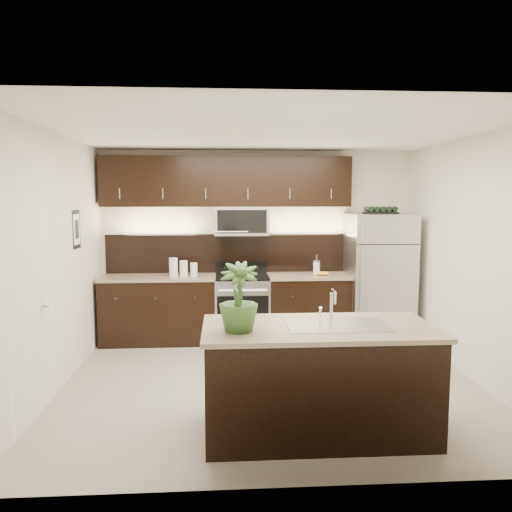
{
  "coord_description": "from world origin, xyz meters",
  "views": [
    {
      "loc": [
        -0.5,
        -5.26,
        2.0
      ],
      "look_at": [
        -0.13,
        0.55,
        1.34
      ],
      "focal_mm": 35.0,
      "sensor_mm": 36.0,
      "label": 1
    }
  ],
  "objects": [
    {
      "name": "canisters",
      "position": [
        -1.1,
        1.65,
        1.05
      ],
      "size": [
        0.39,
        0.14,
        0.26
      ],
      "rotation": [
        0.0,
        0.0,
        0.1
      ],
      "color": "silver",
      "rests_on": "counter_run"
    },
    {
      "name": "island",
      "position": [
        0.3,
        -1.18,
        0.47
      ],
      "size": [
        1.96,
        0.96,
        0.94
      ],
      "color": "black",
      "rests_on": "ground"
    },
    {
      "name": "counter_run",
      "position": [
        -0.46,
        1.69,
        0.47
      ],
      "size": [
        3.51,
        0.65,
        0.94
      ],
      "color": "black",
      "rests_on": "ground"
    },
    {
      "name": "ground",
      "position": [
        0.0,
        0.0,
        0.0
      ],
      "size": [
        4.5,
        4.5,
        0.0
      ],
      "primitive_type": "plane",
      "color": "gray",
      "rests_on": "ground"
    },
    {
      "name": "bananas",
      "position": [
        0.83,
        1.61,
        0.97
      ],
      "size": [
        0.21,
        0.18,
        0.06
      ],
      "primitive_type": "ellipsoid",
      "rotation": [
        0.0,
        0.0,
        -0.21
      ],
      "color": "gold",
      "rests_on": "counter_run"
    },
    {
      "name": "wine_rack",
      "position": [
        1.69,
        1.63,
        1.85
      ],
      "size": [
        0.44,
        0.28,
        0.1
      ],
      "color": "black",
      "rests_on": "refrigerator"
    },
    {
      "name": "plant",
      "position": [
        -0.39,
        -1.31,
        1.22
      ],
      "size": [
        0.32,
        0.32,
        0.56
      ],
      "primitive_type": "imported",
      "rotation": [
        0.0,
        0.0,
        0.01
      ],
      "color": "#2C4F1F",
      "rests_on": "island"
    },
    {
      "name": "upper_fixtures",
      "position": [
        -0.43,
        1.84,
        2.14
      ],
      "size": [
        3.49,
        0.4,
        1.66
      ],
      "color": "black",
      "rests_on": "counter_run"
    },
    {
      "name": "refrigerator",
      "position": [
        1.69,
        1.63,
        0.9
      ],
      "size": [
        0.87,
        0.78,
        1.8
      ],
      "primitive_type": "cube",
      "color": "#B2B2B7",
      "rests_on": "ground"
    },
    {
      "name": "sink_faucet",
      "position": [
        0.45,
        -1.17,
        0.96
      ],
      "size": [
        0.84,
        0.5,
        0.28
      ],
      "color": "silver",
      "rests_on": "island"
    },
    {
      "name": "room_walls",
      "position": [
        -0.11,
        -0.04,
        1.7
      ],
      "size": [
        4.52,
        4.02,
        2.71
      ],
      "color": "silver",
      "rests_on": "ground"
    },
    {
      "name": "french_press",
      "position": [
        0.8,
        1.64,
        1.04
      ],
      "size": [
        0.1,
        0.1,
        0.28
      ],
      "rotation": [
        0.0,
        0.0,
        -0.17
      ],
      "color": "silver",
      "rests_on": "counter_run"
    }
  ]
}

